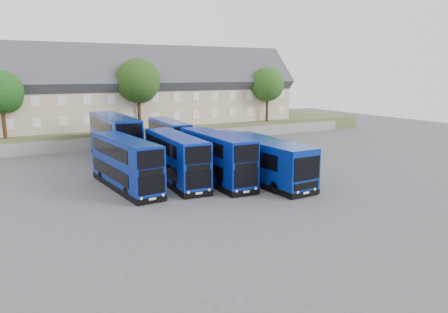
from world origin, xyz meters
TOP-DOWN VIEW (x-y plane):
  - ground at (0.00, 0.00)m, footprint 120.00×120.00m
  - retaining_wall at (0.00, 24.00)m, footprint 70.00×0.40m
  - earth_bank at (0.00, 34.00)m, footprint 80.00×20.00m
  - terrace_row at (0.00, 30.00)m, footprint 54.00×10.40m
  - dd_front_left at (-6.35, 4.29)m, footprint 3.07×10.53m
  - dd_front_mid at (-2.04, 4.04)m, footprint 3.11×10.60m
  - dd_front_right at (1.15, 2.68)m, footprint 2.83×10.66m
  - dd_rear_left at (-3.97, 16.03)m, footprint 3.17×12.26m
  - dd_rear_right at (2.62, 16.87)m, footprint 2.97×9.91m
  - coach_east_a at (4.48, 1.64)m, footprint 3.41×13.57m
  - coach_east_b at (8.18, 5.30)m, footprint 2.86×10.99m
  - tree_west at (-13.85, 25.10)m, footprint 4.80×4.80m
  - tree_mid at (2.15, 25.60)m, footprint 5.76×5.76m
  - tree_east at (22.15, 25.10)m, footprint 5.12×5.12m
  - tree_far at (28.15, 32.10)m, footprint 5.44×5.44m

SIDE VIEW (x-z plane):
  - ground at x=0.00m, z-range 0.00..0.00m
  - retaining_wall at x=0.00m, z-range 0.00..1.50m
  - earth_bank at x=0.00m, z-range 0.00..2.00m
  - coach_east_b at x=8.18m, z-range -0.03..2.94m
  - coach_east_a at x=4.48m, z-range -0.03..3.65m
  - dd_rear_right at x=2.62m, z-range -0.04..3.84m
  - dd_front_left at x=-6.35m, z-range -0.04..4.09m
  - dd_front_mid at x=-2.04m, z-range -0.04..4.12m
  - dd_front_right at x=1.15m, z-range -0.04..4.16m
  - dd_rear_left at x=-3.97m, z-range -0.04..4.80m
  - terrace_row at x=0.00m, z-range 1.00..12.20m
  - tree_west at x=-13.85m, z-range 3.23..10.88m
  - tree_east at x=22.15m, z-range 3.31..11.47m
  - tree_far at x=28.15m, z-range 3.39..12.06m
  - tree_mid at x=2.15m, z-range 3.48..12.66m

